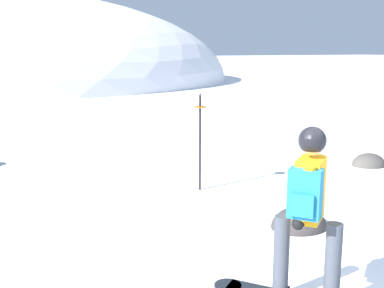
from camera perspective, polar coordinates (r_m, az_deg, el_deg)
name	(u,v)px	position (r m, az deg, el deg)	size (l,w,h in m)	color
snowboarder_main	(308,213)	(4.56, 13.56, -7.96)	(1.27, 1.49, 1.71)	black
piste_marker_near	(200,134)	(8.14, 0.95, 1.17)	(0.20, 0.20, 1.69)	black
rock_dark	(369,165)	(10.71, 20.17, -2.39)	(0.73, 0.62, 0.51)	#4C4742
rock_mid	(299,227)	(6.83, 12.53, -9.58)	(0.79, 0.68, 0.56)	#383333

